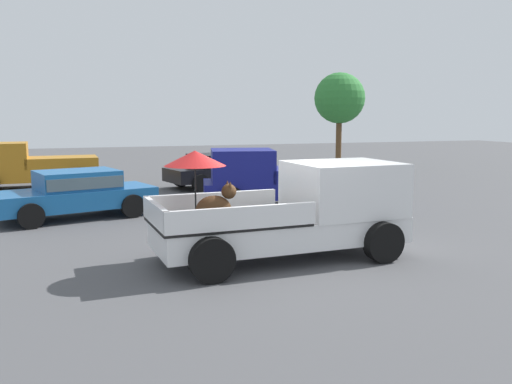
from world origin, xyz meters
TOP-DOWN VIEW (x-y plane):
  - ground_plane at (0.00, 0.00)m, footprint 80.00×80.00m
  - pickup_truck_main at (0.42, 0.01)m, footprint 5.13×2.44m
  - pickup_truck_red at (2.12, 5.96)m, footprint 5.08×2.98m
  - pickup_truck_far at (-5.44, 13.06)m, footprint 4.85×2.27m
  - parked_sedan_near at (-3.81, 5.94)m, footprint 4.61×2.83m
  - parked_sedan_far at (1.74, 11.00)m, footprint 4.59×2.72m
  - tree_by_lot at (10.43, 17.46)m, footprint 2.82×2.82m

SIDE VIEW (x-z plane):
  - ground_plane at x=0.00m, z-range 0.00..0.00m
  - parked_sedan_near at x=-3.81m, z-range 0.08..1.41m
  - parked_sedan_far at x=1.74m, z-range 0.08..1.41m
  - pickup_truck_red at x=2.12m, z-range -0.03..1.77m
  - pickup_truck_far at x=-5.44m, z-range -0.03..1.77m
  - pickup_truck_main at x=0.42m, z-range -0.15..2.07m
  - tree_by_lot at x=10.43m, z-range 1.16..6.36m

